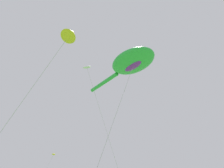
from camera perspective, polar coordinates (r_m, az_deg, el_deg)
big_show_kite at (r=18.35m, az=6.04°, el=6.58°), size 6.45×9.96×12.96m
small_kite_tiny_distant at (r=18.35m, az=-7.80°, el=4.73°), size 3.15×3.33×12.21m
small_kite_triangle_green at (r=32.47m, az=-18.00°, el=-20.45°), size 0.92×3.37×6.23m
small_kite_box_yellow at (r=9.75m, az=-12.97°, el=15.14°), size 2.26×4.69×8.78m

